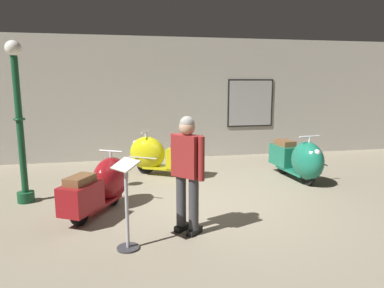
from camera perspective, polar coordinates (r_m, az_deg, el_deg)
The scene contains 8 objects.
ground_plane at distance 6.07m, azimuth 3.61°, elevation -9.66°, with size 60.00×60.00×0.00m, color gray.
showroom_back_wall at distance 9.53m, azimuth -2.26°, elevation 7.42°, with size 18.00×0.24×3.22m.
scooter_0 at distance 5.79m, azimuth -14.43°, elevation -6.49°, with size 1.14×1.56×0.94m.
scooter_1 at distance 7.79m, azimuth -5.60°, elevation -1.85°, with size 1.62×1.17×0.98m.
scooter_2 at distance 7.61m, azimuth 17.22°, elevation -2.45°, with size 0.60×1.68×1.01m.
lamppost at distance 6.49m, azimuth -26.40°, elevation 3.16°, with size 0.28×0.28×2.72m.
visitor_0 at distance 4.66m, azimuth -0.78°, elevation -3.74°, with size 0.41×0.43×1.61m.
info_stanchion at distance 4.41m, azimuth -10.59°, elevation -10.98°, with size 0.37×0.39×1.13m.
Camera 1 is at (-1.49, -5.52, 2.04)m, focal length 32.57 mm.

